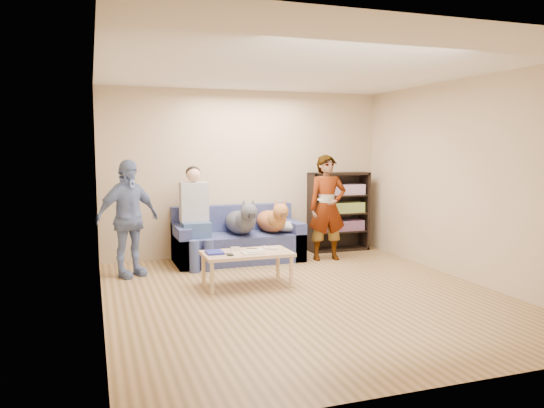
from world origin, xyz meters
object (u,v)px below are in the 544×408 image
object	(u,v)px
person_standing_left	(128,218)
bookshelf	(338,210)
person_standing_right	(327,208)
sofa	(237,242)
coffee_table	(247,256)
notebook_blue	(215,252)
camera_silver	(235,249)
dog_tan	(273,220)
person_seated	(195,213)
dog_gray	(242,221)

from	to	relation	value
person_standing_left	bookshelf	bearing A→B (deg)	-16.51
person_standing_right	person_standing_left	xyz separation A→B (m)	(-2.95, -0.10, -0.02)
person_standing_right	sofa	distance (m)	1.46
coffee_table	bookshelf	size ratio (longest dim) A/B	0.85
notebook_blue	camera_silver	world-z (taller)	camera_silver
person_standing_right	notebook_blue	bearing A→B (deg)	-146.54
dog_tan	coffee_table	distance (m)	1.51
dog_tan	notebook_blue	bearing A→B (deg)	-133.86
person_seated	bookshelf	xyz separation A→B (m)	(2.46, 0.36, -0.09)
notebook_blue	person_seated	distance (m)	1.29
person_standing_right	camera_silver	size ratio (longest dim) A/B	14.54
person_standing_left	bookshelf	xyz separation A→B (m)	(3.43, 0.71, -0.10)
person_standing_left	sofa	xyz separation A→B (m)	(1.63, 0.47, -0.50)
notebook_blue	sofa	size ratio (longest dim) A/B	0.14
dog_gray	coffee_table	world-z (taller)	dog_gray
person_standing_right	coffee_table	size ratio (longest dim) A/B	1.45
person_standing_left	person_seated	world-z (taller)	person_standing_left
sofa	dog_tan	bearing A→B (deg)	-15.75
person_standing_right	camera_silver	bearing A→B (deg)	-144.67
person_seated	sofa	bearing A→B (deg)	10.87
camera_silver	dog_gray	distance (m)	1.22
person_standing_right	bookshelf	bearing A→B (deg)	58.44
person_standing_right	person_seated	xyz separation A→B (m)	(-1.98, 0.25, -0.03)
bookshelf	notebook_blue	bearing A→B (deg)	-146.93
notebook_blue	dog_gray	size ratio (longest dim) A/B	0.21
person_seated	dog_gray	distance (m)	0.70
sofa	dog_gray	world-z (taller)	dog_gray
coffee_table	notebook_blue	bearing A→B (deg)	172.87
person_standing_left	bookshelf	world-z (taller)	person_standing_left
camera_silver	sofa	size ratio (longest dim) A/B	0.06
sofa	coffee_table	bearing A→B (deg)	-100.38
person_seated	dog_tan	size ratio (longest dim) A/B	1.28
notebook_blue	coffee_table	size ratio (longest dim) A/B	0.24
person_standing_right	person_seated	distance (m)	1.99
person_standing_left	person_seated	bearing A→B (deg)	-8.44
bookshelf	dog_tan	bearing A→B (deg)	-163.57
person_standing_right	person_standing_left	distance (m)	2.95
person_standing_left	camera_silver	bearing A→B (deg)	-61.57
notebook_blue	dog_tan	bearing A→B (deg)	46.14
person_seated	dog_tan	world-z (taller)	person_seated
person_standing_left	camera_silver	world-z (taller)	person_standing_left
camera_silver	sofa	distance (m)	1.36
dog_gray	bookshelf	size ratio (longest dim) A/B	0.96
person_standing_right	coffee_table	world-z (taller)	person_standing_right
person_standing_right	sofa	bearing A→B (deg)	170.86
dog_gray	notebook_blue	bearing A→B (deg)	-119.52
person_seated	dog_gray	world-z (taller)	person_seated
sofa	coffee_table	distance (m)	1.44
notebook_blue	camera_silver	distance (m)	0.29
person_standing_right	bookshelf	size ratio (longest dim) A/B	1.23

